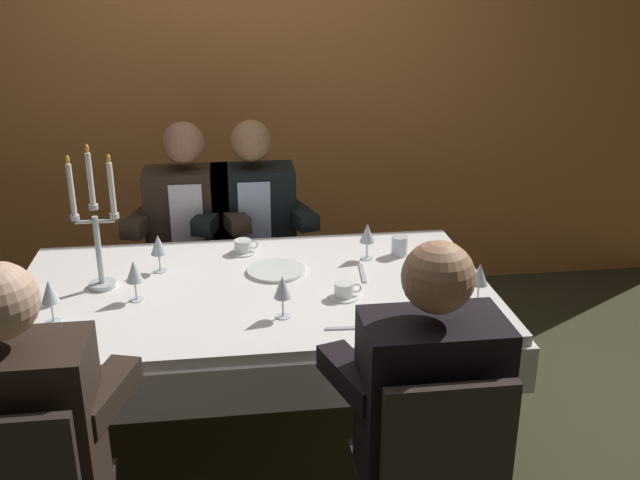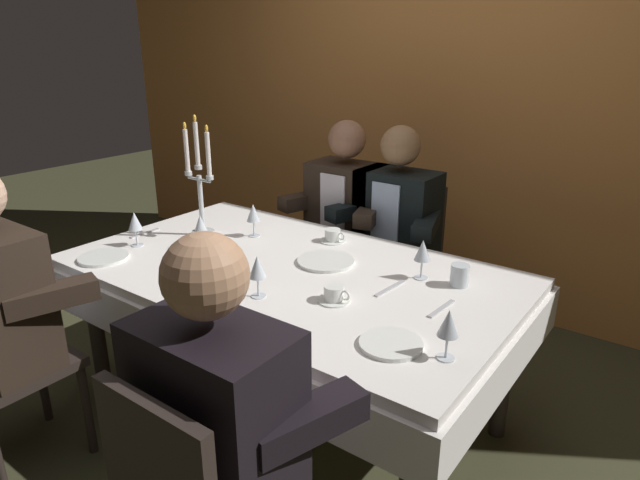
% 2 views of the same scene
% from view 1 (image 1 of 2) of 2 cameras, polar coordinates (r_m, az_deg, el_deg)
% --- Properties ---
extents(ground_plane, '(12.00, 12.00, 0.00)m').
position_cam_1_polar(ground_plane, '(3.32, -4.81, -15.36)').
color(ground_plane, '#393923').
extents(back_wall, '(6.00, 0.12, 2.70)m').
position_cam_1_polar(back_wall, '(4.38, -6.54, 12.73)').
color(back_wall, '#CC7E3D').
rests_on(back_wall, ground_plane).
extents(dining_table, '(1.94, 1.14, 0.74)m').
position_cam_1_polar(dining_table, '(3.00, -5.16, -5.71)').
color(dining_table, white).
rests_on(dining_table, ground_plane).
extents(candelabra, '(0.19, 0.11, 0.59)m').
position_cam_1_polar(candelabra, '(2.97, -17.17, 0.68)').
color(candelabra, silver).
rests_on(candelabra, dining_table).
extents(dinner_plate_0, '(0.21, 0.21, 0.01)m').
position_cam_1_polar(dinner_plate_0, '(2.65, -20.55, -7.80)').
color(dinner_plate_0, white).
rests_on(dinner_plate_0, dining_table).
extents(dinner_plate_1, '(0.20, 0.20, 0.01)m').
position_cam_1_polar(dinner_plate_1, '(2.77, 9.15, -5.30)').
color(dinner_plate_1, white).
rests_on(dinner_plate_1, dining_table).
extents(dinner_plate_2, '(0.25, 0.25, 0.01)m').
position_cam_1_polar(dinner_plate_2, '(3.07, -3.46, -2.40)').
color(dinner_plate_2, white).
rests_on(dinner_plate_2, dining_table).
extents(wine_glass_0, '(0.07, 0.07, 0.16)m').
position_cam_1_polar(wine_glass_0, '(2.78, -20.48, -3.93)').
color(wine_glass_0, silver).
rests_on(wine_glass_0, dining_table).
extents(wine_glass_1, '(0.07, 0.07, 0.16)m').
position_cam_1_polar(wine_glass_1, '(3.17, 3.74, 0.45)').
color(wine_glass_1, silver).
rests_on(wine_glass_1, dining_table).
extents(wine_glass_2, '(0.07, 0.07, 0.16)m').
position_cam_1_polar(wine_glass_2, '(2.86, -14.40, -2.51)').
color(wine_glass_2, silver).
rests_on(wine_glass_2, dining_table).
extents(wine_glass_3, '(0.07, 0.07, 0.16)m').
position_cam_1_polar(wine_glass_3, '(2.64, -2.97, -3.83)').
color(wine_glass_3, silver).
rests_on(wine_glass_3, dining_table).
extents(wine_glass_4, '(0.07, 0.07, 0.16)m').
position_cam_1_polar(wine_glass_4, '(3.10, -12.59, -0.46)').
color(wine_glass_4, silver).
rests_on(wine_glass_4, dining_table).
extents(wine_glass_5, '(0.07, 0.07, 0.16)m').
position_cam_1_polar(wine_glass_5, '(2.81, 12.42, -2.77)').
color(wine_glass_5, silver).
rests_on(wine_glass_5, dining_table).
extents(water_tumbler_0, '(0.07, 0.07, 0.09)m').
position_cam_1_polar(water_tumbler_0, '(3.25, 6.26, -0.46)').
color(water_tumbler_0, silver).
rests_on(water_tumbler_0, dining_table).
extents(coffee_cup_0, '(0.13, 0.12, 0.06)m').
position_cam_1_polar(coffee_cup_0, '(3.28, -6.06, -0.56)').
color(coffee_cup_0, white).
rests_on(coffee_cup_0, dining_table).
extents(coffee_cup_1, '(0.13, 0.12, 0.06)m').
position_cam_1_polar(coffee_cup_1, '(2.83, 1.92, -4.02)').
color(coffee_cup_1, white).
rests_on(coffee_cup_1, dining_table).
extents(fork_0, '(0.17, 0.03, 0.01)m').
position_cam_1_polar(fork_0, '(2.60, 2.30, -6.93)').
color(fork_0, '#B7B7BC').
rests_on(fork_0, dining_table).
extents(spoon_1, '(0.02, 0.17, 0.01)m').
position_cam_1_polar(spoon_1, '(2.96, -21.85, -4.97)').
color(spoon_1, '#B7B7BC').
rests_on(spoon_1, dining_table).
extents(knife_2, '(0.04, 0.19, 0.01)m').
position_cam_1_polar(knife_2, '(3.05, 3.38, -2.62)').
color(knife_2, '#B7B7BC').
rests_on(knife_2, dining_table).
extents(fork_3, '(0.03, 0.17, 0.01)m').
position_cam_1_polar(fork_3, '(3.06, 7.83, -2.69)').
color(fork_3, '#B7B7BC').
rests_on(fork_3, dining_table).
extents(seated_diner_0, '(0.63, 0.48, 1.24)m').
position_cam_1_polar(seated_diner_0, '(2.25, -22.51, -13.74)').
color(seated_diner_0, '#2D231F').
rests_on(seated_diner_0, ground_plane).
extents(seated_diner_1, '(0.63, 0.48, 1.24)m').
position_cam_1_polar(seated_diner_1, '(3.78, -10.30, 1.61)').
color(seated_diner_1, '#2D231F').
rests_on(seated_diner_1, ground_plane).
extents(seated_diner_2, '(0.63, 0.48, 1.24)m').
position_cam_1_polar(seated_diner_2, '(3.77, -5.23, 1.85)').
color(seated_diner_2, '#2D231F').
rests_on(seated_diner_2, ground_plane).
extents(seated_diner_3, '(0.63, 0.48, 1.24)m').
position_cam_1_polar(seated_diner_3, '(2.24, 8.72, -12.34)').
color(seated_diner_3, '#2D231F').
rests_on(seated_diner_3, ground_plane).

